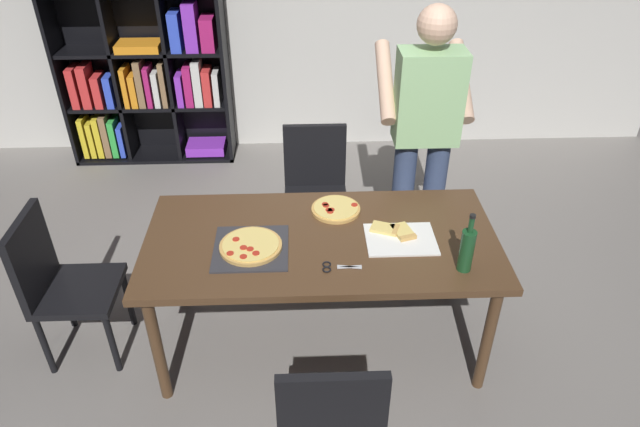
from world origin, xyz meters
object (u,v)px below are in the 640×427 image
(dining_table, at_px, (321,248))
(bookshelf, at_px, (143,51))
(chair_far_side, at_px, (315,184))
(person_serving_pizza, at_px, (424,132))
(pepperoni_pizza_on_tray, at_px, (251,247))
(chair_left_end, at_px, (59,280))
(wine_bottle, at_px, (467,249))
(chair_near_camera, at_px, (330,420))
(second_pizza_plain, at_px, (336,209))
(kitchen_scissors, at_px, (335,267))

(dining_table, bearing_deg, bookshelf, 120.39)
(chair_far_side, relative_size, bookshelf, 0.46)
(person_serving_pizza, bearing_deg, bookshelf, 140.83)
(bookshelf, distance_m, pepperoni_pizza_on_tray, 2.67)
(chair_left_end, relative_size, pepperoni_pizza_on_tray, 2.39)
(chair_far_side, distance_m, wine_bottle, 1.43)
(pepperoni_pizza_on_tray, bearing_deg, chair_near_camera, -67.04)
(chair_far_side, bearing_deg, second_pizza_plain, -82.36)
(wine_bottle, bearing_deg, person_serving_pizza, 91.50)
(kitchen_scissors, bearing_deg, chair_left_end, 170.34)
(bookshelf, bearing_deg, chair_left_end, -90.27)
(chair_left_end, distance_m, second_pizza_plain, 1.54)
(kitchen_scissors, bearing_deg, wine_bottle, -2.91)
(dining_table, height_order, chair_left_end, chair_left_end)
(pepperoni_pizza_on_tray, distance_m, kitchen_scissors, 0.45)
(chair_left_end, xyz_separation_m, person_serving_pizza, (2.05, 0.71, 0.49))
(dining_table, bearing_deg, chair_far_side, 90.00)
(wine_bottle, height_order, kitchen_scissors, wine_bottle)
(wine_bottle, height_order, second_pizza_plain, wine_bottle)
(person_serving_pizza, bearing_deg, dining_table, -132.50)
(chair_left_end, height_order, kitchen_scissors, chair_left_end)
(person_serving_pizza, bearing_deg, chair_left_end, -160.93)
(person_serving_pizza, xyz_separation_m, pepperoni_pizza_on_tray, (-1.01, -0.79, -0.23))
(chair_near_camera, distance_m, second_pizza_plain, 1.21)
(dining_table, xyz_separation_m, pepperoni_pizza_on_tray, (-0.36, -0.08, 0.09))
(bookshelf, xyz_separation_m, kitchen_scissors, (1.45, -2.62, -0.21))
(chair_near_camera, relative_size, second_pizza_plain, 3.31)
(dining_table, bearing_deg, chair_near_camera, -90.00)
(chair_left_end, bearing_deg, chair_near_camera, -33.54)
(dining_table, relative_size, kitchen_scissors, 9.45)
(kitchen_scissors, bearing_deg, person_serving_pizza, 58.19)
(bookshelf, bearing_deg, person_serving_pizza, -39.17)
(chair_near_camera, relative_size, pepperoni_pizza_on_tray, 2.39)
(second_pizza_plain, bearing_deg, person_serving_pizza, 39.52)
(chair_near_camera, height_order, bookshelf, bookshelf)
(bookshelf, distance_m, person_serving_pizza, 2.64)
(chair_left_end, bearing_deg, dining_table, 0.00)
(pepperoni_pizza_on_tray, xyz_separation_m, kitchen_scissors, (0.42, -0.17, -0.01))
(dining_table, bearing_deg, second_pizza_plain, 69.82)
(chair_left_end, bearing_deg, kitchen_scissors, -9.66)
(pepperoni_pizza_on_tray, bearing_deg, second_pizza_plain, 36.39)
(dining_table, distance_m, pepperoni_pizza_on_tray, 0.38)
(person_serving_pizza, xyz_separation_m, kitchen_scissors, (-0.59, -0.96, -0.24))
(person_serving_pizza, distance_m, kitchen_scissors, 1.15)
(chair_left_end, xyz_separation_m, kitchen_scissors, (1.46, -0.25, 0.24))
(chair_near_camera, relative_size, kitchen_scissors, 4.63)
(chair_near_camera, bearing_deg, chair_left_end, 146.46)
(wine_bottle, bearing_deg, chair_left_end, 172.34)
(person_serving_pizza, bearing_deg, wine_bottle, -88.50)
(second_pizza_plain, bearing_deg, chair_far_side, 97.64)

